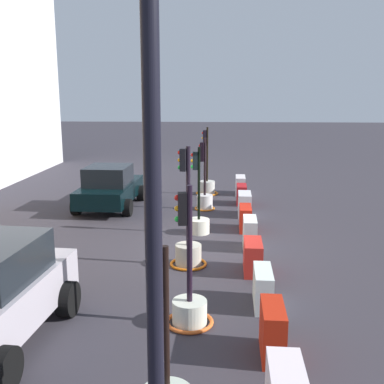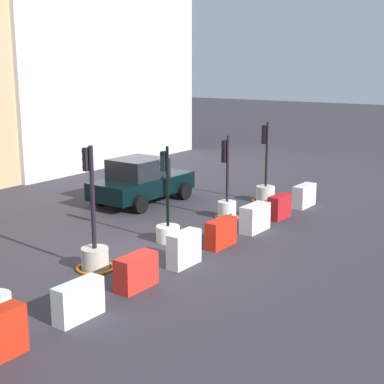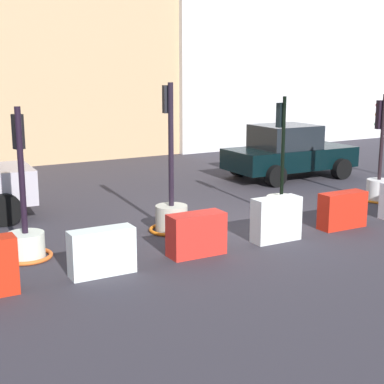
# 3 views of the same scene
# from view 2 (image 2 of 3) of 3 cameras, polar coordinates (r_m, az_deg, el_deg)

# --- Properties ---
(ground_plane) EXTENTS (120.00, 120.00, 0.00)m
(ground_plane) POSITION_cam_2_polar(r_m,az_deg,el_deg) (15.03, -4.85, -6.48)
(ground_plane) COLOR #333037
(traffic_light_2) EXTENTS (0.95, 0.95, 3.07)m
(traffic_light_2) POSITION_cam_2_polar(r_m,az_deg,el_deg) (14.13, -9.79, -5.88)
(traffic_light_2) COLOR #B9B4A2
(traffic_light_2) RESTS_ON ground_plane
(traffic_light_3) EXTENTS (0.68, 0.68, 2.74)m
(traffic_light_3) POSITION_cam_2_polar(r_m,az_deg,el_deg) (16.08, -2.47, -3.40)
(traffic_light_3) COLOR silver
(traffic_light_3) RESTS_ON ground_plane
(traffic_light_4) EXTENTS (0.77, 0.77, 2.72)m
(traffic_light_4) POSITION_cam_2_polar(r_m,az_deg,el_deg) (18.54, 3.52, -1.25)
(traffic_light_4) COLOR silver
(traffic_light_4) RESTS_ON ground_plane
(traffic_light_5) EXTENTS (0.98, 0.98, 2.93)m
(traffic_light_5) POSITION_cam_2_polar(r_m,az_deg,el_deg) (20.86, 7.40, 0.11)
(traffic_light_5) COLOR beige
(traffic_light_5) RESTS_ON ground_plane
(construction_barrier_2) EXTENTS (1.10, 0.39, 0.78)m
(construction_barrier_2) POSITION_cam_2_polar(r_m,az_deg,el_deg) (11.57, -11.36, -10.69)
(construction_barrier_2) COLOR white
(construction_barrier_2) RESTS_ON ground_plane
(construction_barrier_3) EXTENTS (1.06, 0.47, 0.78)m
(construction_barrier_3) POSITION_cam_2_polar(r_m,az_deg,el_deg) (12.88, -5.64, -8.00)
(construction_barrier_3) COLOR red
(construction_barrier_3) RESTS_ON ground_plane
(construction_barrier_4) EXTENTS (1.00, 0.40, 0.88)m
(construction_barrier_4) POSITION_cam_2_polar(r_m,az_deg,el_deg) (14.19, -0.81, -5.75)
(construction_barrier_4) COLOR silver
(construction_barrier_4) RESTS_ON ground_plane
(construction_barrier_5) EXTENTS (1.09, 0.40, 0.78)m
(construction_barrier_5) POSITION_cam_2_polar(r_m,az_deg,el_deg) (15.66, 2.93, -4.15)
(construction_barrier_5) COLOR red
(construction_barrier_5) RESTS_ON ground_plane
(construction_barrier_6) EXTENTS (1.13, 0.48, 0.82)m
(construction_barrier_6) POSITION_cam_2_polar(r_m,az_deg,el_deg) (17.16, 6.36, -2.62)
(construction_barrier_6) COLOR silver
(construction_barrier_6) RESTS_ON ground_plane
(construction_barrier_7) EXTENTS (0.98, 0.41, 0.77)m
(construction_barrier_7) POSITION_cam_2_polar(r_m,az_deg,el_deg) (18.69, 8.80, -1.48)
(construction_barrier_7) COLOR #B1181D
(construction_barrier_7) RESTS_ON ground_plane
(construction_barrier_8) EXTENTS (1.12, 0.44, 0.78)m
(construction_barrier_8) POSITION_cam_2_polar(r_m,az_deg,el_deg) (20.37, 11.22, -0.37)
(construction_barrier_8) COLOR silver
(construction_barrier_8) RESTS_ON ground_plane
(car_black_sedan) EXTENTS (4.08, 2.27, 1.65)m
(car_black_sedan) POSITION_cam_2_polar(r_m,az_deg,el_deg) (20.56, -5.14, 1.11)
(car_black_sedan) COLOR black
(car_black_sedan) RESTS_ON ground_plane
(building_corner_block) EXTENTS (12.74, 9.58, 15.61)m
(building_corner_block) POSITION_cam_2_polar(r_m,az_deg,el_deg) (31.63, -13.97, 17.65)
(building_corner_block) COLOR silver
(building_corner_block) RESTS_ON ground_plane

